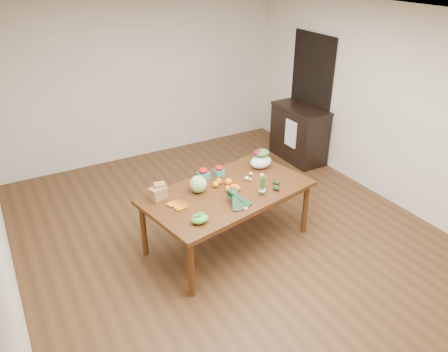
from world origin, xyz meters
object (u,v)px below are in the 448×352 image
dining_table (228,217)px  salad_bag (261,160)px  paper_bag (158,192)px  kale_bunch (240,200)px  cabinet (299,133)px  cabbage (198,184)px  mandarin_cluster (233,188)px  asparagus_bundle (262,186)px

dining_table → salad_bag: (0.68, 0.31, 0.49)m
paper_bag → kale_bunch: (0.73, -0.59, -0.01)m
dining_table → cabinet: cabinet is taller
dining_table → paper_bag: (-0.79, 0.23, 0.46)m
salad_bag → paper_bag: bearing=-176.5°
kale_bunch → salad_bag: (0.74, 0.68, 0.03)m
dining_table → kale_bunch: (-0.06, -0.37, 0.45)m
cabbage → kale_bunch: cabbage is taller
salad_bag → mandarin_cluster: bearing=-150.1°
dining_table → mandarin_cluster: size_ratio=10.96×
mandarin_cluster → salad_bag: bearing=29.9°
paper_bag → mandarin_cluster: paper_bag is taller
mandarin_cluster → asparagus_bundle: (0.25, -0.24, 0.08)m
cabbage → asparagus_bundle: 0.75m
cabinet → salad_bag: salad_bag is taller
cabbage → salad_bag: bearing=9.9°
kale_bunch → salad_bag: size_ratio=1.36×
kale_bunch → cabinet: bearing=27.9°
mandarin_cluster → kale_bunch: bearing=-108.3°
dining_table → cabbage: bearing=145.2°
cabinet → paper_bag: 3.38m
paper_bag → salad_bag: 1.47m
paper_bag → dining_table: bearing=-16.0°
dining_table → salad_bag: salad_bag is taller
asparagus_bundle → cabbage: bearing=133.8°
kale_bunch → cabbage: bearing=105.9°
paper_bag → asparagus_bundle: asparagus_bundle is taller
cabbage → paper_bag: bearing=169.7°
paper_bag → cabbage: cabbage is taller
asparagus_bundle → salad_bag: (0.39, 0.60, -0.01)m
cabbage → salad_bag: salad_bag is taller
cabinet → paper_bag: (-3.09, -1.32, 0.37)m
mandarin_cluster → kale_bunch: 0.34m
kale_bunch → asparagus_bundle: size_ratio=1.60×
dining_table → kale_bunch: size_ratio=4.93×
salad_bag → cabinet: bearing=37.0°
kale_bunch → asparagus_bundle: 0.36m
mandarin_cluster → asparagus_bundle: size_ratio=0.72×
paper_bag → kale_bunch: 0.94m
paper_bag → kale_bunch: paper_bag is taller
cabinet → kale_bunch: bearing=-141.1°
paper_bag → mandarin_cluster: (0.83, -0.27, -0.04)m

